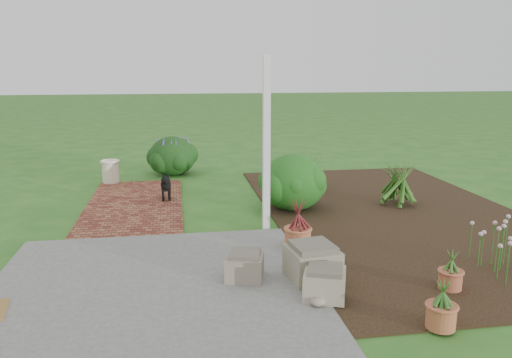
{
  "coord_description": "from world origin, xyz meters",
  "views": [
    {
      "loc": [
        -0.96,
        -6.76,
        2.32
      ],
      "look_at": [
        0.2,
        0.4,
        0.7
      ],
      "focal_mm": 35.0,
      "sensor_mm": 36.0,
      "label": 1
    }
  ],
  "objects": [
    {
      "name": "ground",
      "position": [
        0.0,
        0.0,
        0.0
      ],
      "size": [
        80.0,
        80.0,
        0.0
      ],
      "primitive_type": "plane",
      "color": "#255F1E",
      "rests_on": "ground"
    },
    {
      "name": "concrete_patio",
      "position": [
        -1.25,
        -1.75,
        0.02
      ],
      "size": [
        3.5,
        3.5,
        0.04
      ],
      "primitive_type": "cube",
      "color": "#5B5B58",
      "rests_on": "ground"
    },
    {
      "name": "brick_path",
      "position": [
        -1.7,
        1.75,
        0.02
      ],
      "size": [
        1.6,
        3.5,
        0.04
      ],
      "primitive_type": "cube",
      "color": "maroon",
      "rests_on": "ground"
    },
    {
      "name": "garden_bed",
      "position": [
        2.5,
        0.5,
        0.01
      ],
      "size": [
        4.0,
        7.0,
        0.03
      ],
      "primitive_type": "cube",
      "color": "black",
      "rests_on": "ground"
    },
    {
      "name": "veranda_post",
      "position": [
        0.3,
        0.1,
        1.25
      ],
      "size": [
        0.1,
        0.1,
        2.5
      ],
      "primitive_type": "cube",
      "color": "white",
      "rests_on": "ground"
    },
    {
      "name": "stone_trough_near",
      "position": [
        0.48,
        -2.23,
        0.18
      ],
      "size": [
        0.53,
        0.53,
        0.27
      ],
      "primitive_type": "cube",
      "rotation": [
        0.0,
        0.0,
        -0.35
      ],
      "color": "gray",
      "rests_on": "concrete_patio"
    },
    {
      "name": "stone_trough_mid",
      "position": [
        0.48,
        -1.76,
        0.21
      ],
      "size": [
        0.59,
        0.59,
        0.34
      ],
      "primitive_type": "cube",
      "rotation": [
        0.0,
        0.0,
        0.15
      ],
      "color": "gray",
      "rests_on": "concrete_patio"
    },
    {
      "name": "stone_trough_far",
      "position": [
        -0.26,
        -1.64,
        0.17
      ],
      "size": [
        0.48,
        0.48,
        0.27
      ],
      "primitive_type": "cube",
      "rotation": [
        0.0,
        0.0,
        -0.25
      ],
      "color": "gray",
      "rests_on": "concrete_patio"
    },
    {
      "name": "black_dog",
      "position": [
        -1.16,
        1.91,
        0.32
      ],
      "size": [
        0.17,
        0.54,
        0.46
      ],
      "rotation": [
        0.0,
        0.0,
        0.03
      ],
      "color": "black",
      "rests_on": "brick_path"
    },
    {
      "name": "cream_ceramic_urn",
      "position": [
        -2.29,
        3.48,
        0.26
      ],
      "size": [
        0.39,
        0.39,
        0.44
      ],
      "primitive_type": "cylinder",
      "rotation": [
        0.0,
        0.0,
        0.2
      ],
      "color": "#F0E4C5",
      "rests_on": "brick_path"
    },
    {
      "name": "evergreen_shrub",
      "position": [
        0.92,
        1.07,
        0.49
      ],
      "size": [
        1.36,
        1.36,
        0.93
      ],
      "primitive_type": "ellipsoid",
      "rotation": [
        0.0,
        0.0,
        -0.29
      ],
      "color": "#11390D",
      "rests_on": "garden_bed"
    },
    {
      "name": "agapanthus_clump_back",
      "position": [
        2.75,
        1.03,
        0.47
      ],
      "size": [
        1.25,
        1.25,
        0.89
      ],
      "primitive_type": null,
      "rotation": [
        0.0,
        0.0,
        -0.33
      ],
      "color": "#0C400C",
      "rests_on": "garden_bed"
    },
    {
      "name": "agapanthus_clump_front",
      "position": [
        1.56,
        2.5,
        0.44
      ],
      "size": [
        1.18,
        1.18,
        0.81
      ],
      "primitive_type": null,
      "rotation": [
        0.0,
        0.0,
        -0.36
      ],
      "color": "#153B0E",
      "rests_on": "garden_bed"
    },
    {
      "name": "terracotta_pot_bronze",
      "position": [
        0.55,
        -0.8,
        0.17
      ],
      "size": [
        0.34,
        0.34,
        0.28
      ],
      "primitive_type": "cylinder",
      "rotation": [
        0.0,
        0.0,
        0.01
      ],
      "color": "#A75E38",
      "rests_on": "garden_bed"
    },
    {
      "name": "terracotta_pot_small_left",
      "position": [
        1.86,
        -2.23,
        0.13
      ],
      "size": [
        0.25,
        0.25,
        0.2
      ],
      "primitive_type": "cylinder",
      "rotation": [
        0.0,
        0.0,
        -0.03
      ],
      "color": "#A55437",
      "rests_on": "garden_bed"
    },
    {
      "name": "terracotta_pot_small_right",
      "position": [
        1.34,
        -2.98,
        0.14
      ],
      "size": [
        0.28,
        0.28,
        0.22
      ],
      "primitive_type": "cylinder",
      "rotation": [
        0.0,
        0.0,
        0.09
      ],
      "color": "#A85939",
      "rests_on": "garden_bed"
    },
    {
      "name": "purple_flowering_bush",
      "position": [
        -1.05,
        4.28,
        0.44
      ],
      "size": [
        1.29,
        1.29,
        0.87
      ],
      "primitive_type": "ellipsoid",
      "rotation": [
        0.0,
        0.0,
        0.31
      ],
      "color": "black",
      "rests_on": "ground"
    }
  ]
}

